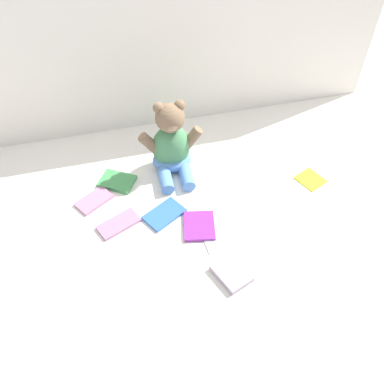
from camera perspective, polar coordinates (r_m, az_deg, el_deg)
ground_plane at (r=1.47m, az=-0.70°, el=0.15°), size 3.20×3.20×0.00m
backdrop_drape at (r=1.60m, az=-4.69°, el=20.11°), size 1.78×0.03×0.71m
teddy_bear at (r=1.49m, az=-2.84°, el=6.38°), size 0.23×0.21×0.28m
book_case_0 at (r=1.36m, az=0.81°, el=-4.72°), size 0.12×0.14×0.01m
book_case_1 at (r=1.33m, az=3.99°, el=-6.53°), size 0.11×0.09×0.01m
book_case_2 at (r=1.39m, az=-10.01°, el=-4.32°), size 0.15×0.12×0.01m
book_case_3 at (r=1.48m, az=-13.27°, el=-1.12°), size 0.14×0.13×0.01m
book_case_4 at (r=1.57m, az=15.97°, el=1.72°), size 0.11×0.12×0.01m
book_case_5 at (r=1.52m, az=-10.24°, el=1.45°), size 0.15×0.14×0.02m
book_case_6 at (r=1.40m, az=-3.83°, el=-3.06°), size 0.16×0.14×0.01m
book_case_7 at (r=1.26m, az=5.44°, el=-11.07°), size 0.12×0.13×0.02m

